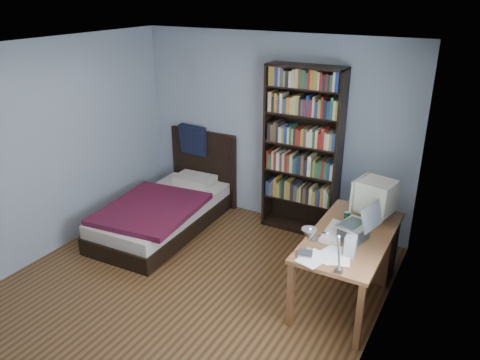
% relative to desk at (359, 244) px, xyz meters
% --- Properties ---
extents(room, '(4.20, 4.24, 2.50)m').
position_rel_desk_xyz_m(room, '(-1.48, -1.20, 0.84)').
color(room, '#4D2916').
rests_on(room, ground).
extents(desk, '(0.75, 1.50, 0.73)m').
position_rel_desk_xyz_m(desk, '(0.00, 0.00, 0.00)').
color(desk, brown).
rests_on(desk, floor).
extents(crt_monitor, '(0.43, 0.40, 0.43)m').
position_rel_desk_xyz_m(crt_monitor, '(0.09, 0.08, 0.56)').
color(crt_monitor, beige).
rests_on(crt_monitor, desk).
extents(laptop, '(0.39, 0.38, 0.40)m').
position_rel_desk_xyz_m(laptop, '(0.06, -0.49, 0.43)').
color(laptop, '#2D2D30').
rests_on(laptop, desk).
extents(desk_lamp, '(0.23, 0.51, 0.60)m').
position_rel_desk_xyz_m(desk_lamp, '(-0.00, -1.48, 0.80)').
color(desk_lamp, '#99999E').
rests_on(desk_lamp, desk).
extents(keyboard, '(0.21, 0.49, 0.05)m').
position_rel_desk_xyz_m(keyboard, '(-0.14, -0.47, 0.33)').
color(keyboard, '#B3AA95').
rests_on(keyboard, desk).
extents(speaker, '(0.11, 0.11, 0.20)m').
position_rel_desk_xyz_m(speaker, '(0.11, -0.80, 0.42)').
color(speaker, gray).
rests_on(speaker, desk).
extents(soda_can, '(0.06, 0.06, 0.11)m').
position_rel_desk_xyz_m(soda_can, '(-0.12, -0.16, 0.37)').
color(soda_can, black).
rests_on(soda_can, desk).
extents(mouse, '(0.06, 0.10, 0.04)m').
position_rel_desk_xyz_m(mouse, '(-0.03, -0.18, 0.33)').
color(mouse, silver).
rests_on(mouse, desk).
extents(phone_silver, '(0.05, 0.10, 0.02)m').
position_rel_desk_xyz_m(phone_silver, '(-0.27, -0.69, 0.33)').
color(phone_silver, '#AEAEB3').
rests_on(phone_silver, desk).
extents(phone_grey, '(0.04, 0.08, 0.02)m').
position_rel_desk_xyz_m(phone_grey, '(-0.25, -0.91, 0.33)').
color(phone_grey, gray).
rests_on(phone_grey, desk).
extents(external_drive, '(0.15, 0.15, 0.03)m').
position_rel_desk_xyz_m(external_drive, '(-0.25, -0.99, 0.33)').
color(external_drive, gray).
rests_on(external_drive, desk).
extents(bookshelf, '(0.97, 0.30, 2.16)m').
position_rel_desk_xyz_m(bookshelf, '(-1.00, 0.73, 0.67)').
color(bookshelf, black).
rests_on(bookshelf, floor).
extents(bed, '(1.21, 2.12, 1.16)m').
position_rel_desk_xyz_m(bed, '(-2.57, -0.07, -0.16)').
color(bed, black).
rests_on(bed, floor).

